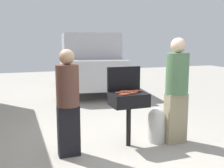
# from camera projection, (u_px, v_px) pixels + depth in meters

# --- Properties ---
(ground_plane) EXTENTS (24.00, 24.00, 0.00)m
(ground_plane) POSITION_uv_depth(u_px,v_px,m) (114.00, 149.00, 4.45)
(ground_plane) COLOR #9E998E
(bbq_grill) EXTENTS (0.60, 0.44, 0.92)m
(bbq_grill) POSITION_uv_depth(u_px,v_px,m) (129.00, 101.00, 4.49)
(bbq_grill) COLOR black
(bbq_grill) RESTS_ON ground
(grill_lid_open) EXTENTS (0.60, 0.05, 0.42)m
(grill_lid_open) POSITION_uv_depth(u_px,v_px,m) (124.00, 79.00, 4.64)
(grill_lid_open) COLOR black
(grill_lid_open) RESTS_ON bbq_grill
(hot_dog_0) EXTENTS (0.13, 0.03, 0.03)m
(hot_dog_0) POSITION_uv_depth(u_px,v_px,m) (123.00, 94.00, 4.33)
(hot_dog_0) COLOR #C6593D
(hot_dog_0) RESTS_ON bbq_grill
(hot_dog_1) EXTENTS (0.13, 0.03, 0.03)m
(hot_dog_1) POSITION_uv_depth(u_px,v_px,m) (122.00, 92.00, 4.49)
(hot_dog_1) COLOR #B74C33
(hot_dog_1) RESTS_ON bbq_grill
(hot_dog_2) EXTENTS (0.13, 0.03, 0.03)m
(hot_dog_2) POSITION_uv_depth(u_px,v_px,m) (124.00, 91.00, 4.56)
(hot_dog_2) COLOR #B74C33
(hot_dog_2) RESTS_ON bbq_grill
(hot_dog_3) EXTENTS (0.13, 0.04, 0.03)m
(hot_dog_3) POSITION_uv_depth(u_px,v_px,m) (129.00, 92.00, 4.50)
(hot_dog_3) COLOR #C6593D
(hot_dog_3) RESTS_ON bbq_grill
(hot_dog_4) EXTENTS (0.13, 0.04, 0.03)m
(hot_dog_4) POSITION_uv_depth(u_px,v_px,m) (134.00, 92.00, 4.47)
(hot_dog_4) COLOR #B74C33
(hot_dog_4) RESTS_ON bbq_grill
(hot_dog_5) EXTENTS (0.13, 0.04, 0.03)m
(hot_dog_5) POSITION_uv_depth(u_px,v_px,m) (135.00, 91.00, 4.62)
(hot_dog_5) COLOR #AD4228
(hot_dog_5) RESTS_ON bbq_grill
(hot_dog_6) EXTENTS (0.13, 0.03, 0.03)m
(hot_dog_6) POSITION_uv_depth(u_px,v_px,m) (119.00, 93.00, 4.44)
(hot_dog_6) COLOR #AD4228
(hot_dog_6) RESTS_ON bbq_grill
(hot_dog_7) EXTENTS (0.13, 0.03, 0.03)m
(hot_dog_7) POSITION_uv_depth(u_px,v_px,m) (129.00, 91.00, 4.56)
(hot_dog_7) COLOR #B74C33
(hot_dog_7) RESTS_ON bbq_grill
(hot_dog_8) EXTENTS (0.13, 0.03, 0.03)m
(hot_dog_8) POSITION_uv_depth(u_px,v_px,m) (132.00, 93.00, 4.39)
(hot_dog_8) COLOR #AD4228
(hot_dog_8) RESTS_ON bbq_grill
(hot_dog_9) EXTENTS (0.13, 0.04, 0.03)m
(hot_dog_9) POSITION_uv_depth(u_px,v_px,m) (138.00, 91.00, 4.59)
(hot_dog_9) COLOR #AD4228
(hot_dog_9) RESTS_ON bbq_grill
(hot_dog_10) EXTENTS (0.13, 0.03, 0.03)m
(hot_dog_10) POSITION_uv_depth(u_px,v_px,m) (125.00, 95.00, 4.28)
(hot_dog_10) COLOR #AD4228
(hot_dog_10) RESTS_ON bbq_grill
(propane_tank) EXTENTS (0.32, 0.32, 0.62)m
(propane_tank) POSITION_uv_depth(u_px,v_px,m) (157.00, 124.00, 4.75)
(propane_tank) COLOR silver
(propane_tank) RESTS_ON ground
(person_left) EXTENTS (0.35, 0.35, 1.66)m
(person_left) POSITION_uv_depth(u_px,v_px,m) (68.00, 99.00, 4.08)
(person_left) COLOR black
(person_left) RESTS_ON ground
(person_right) EXTENTS (0.38, 0.38, 1.83)m
(person_right) POSITION_uv_depth(u_px,v_px,m) (177.00, 87.00, 4.61)
(person_right) COLOR gray
(person_right) RESTS_ON ground
(parked_minivan) EXTENTS (2.53, 4.62, 2.02)m
(parked_minivan) POSITION_uv_depth(u_px,v_px,m) (88.00, 62.00, 9.58)
(parked_minivan) COLOR #B7B7BC
(parked_minivan) RESTS_ON ground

